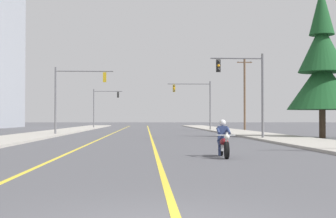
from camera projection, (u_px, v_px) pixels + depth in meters
lane_stripe_center at (150, 133)px, 51.27m from camera, size 0.16×100.00×0.01m
lane_stripe_left at (114, 133)px, 51.09m from camera, size 0.16×100.00×0.01m
sidewalk_kerb_right at (246, 133)px, 46.73m from camera, size 4.40×110.00×0.14m
sidewalk_kerb_left at (47, 134)px, 45.80m from camera, size 4.40×110.00×0.14m
motorcycle_with_rider at (223, 142)px, 18.32m from camera, size 0.70×2.19×1.46m
traffic_signal_near_right at (248, 83)px, 34.14m from camera, size 3.88×0.37×6.20m
traffic_signal_near_left at (73, 90)px, 43.22m from camera, size 5.30×0.43×6.20m
traffic_signal_mid_right at (198, 98)px, 59.09m from camera, size 5.42×0.37×6.20m
traffic_signal_mid_left at (102, 102)px, 74.68m from camera, size 4.56×0.37×6.20m
utility_pole_right_far at (245, 93)px, 59.67m from camera, size 1.92×0.26×9.02m
conifer_tree_right_verge_near at (322, 68)px, 36.72m from camera, size 5.39×5.39×11.87m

